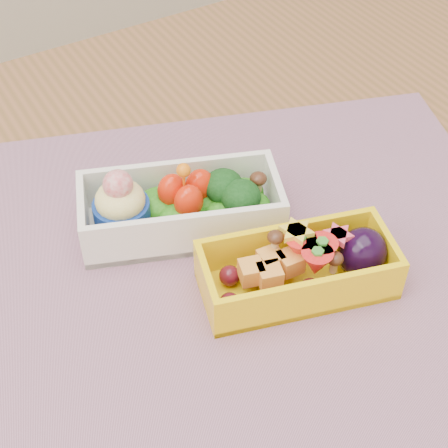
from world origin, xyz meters
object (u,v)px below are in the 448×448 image
table (232,327)px  bento_yellow (302,268)px  bento_white (180,207)px  placemat (219,263)px

table → bento_yellow: bearing=-64.0°
table → bento_white: bento_white is taller
table → bento_yellow: bento_yellow is taller
placemat → bento_yellow: 0.07m
bento_yellow → placemat: bearing=143.7°
placemat → bento_white: bearing=98.2°
bento_white → bento_yellow: bento_white is taller
table → bento_yellow: (0.03, -0.06, 0.12)m
table → bento_white: 0.14m
bento_white → bento_yellow: 0.12m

